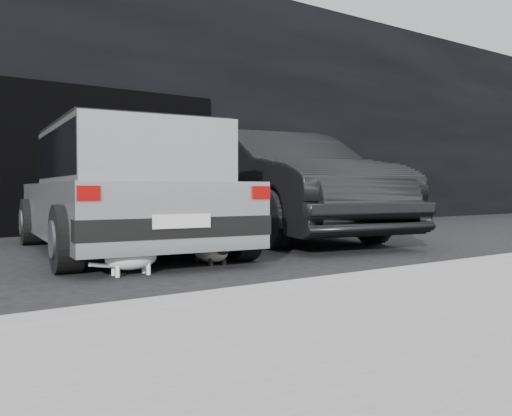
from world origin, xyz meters
TOP-DOWN VIEW (x-y plane):
  - ground at (0.00, 0.00)m, footprint 80.00×80.00m
  - building_facade at (1.00, 6.00)m, footprint 34.00×4.00m
  - garage_opening at (1.00, 3.99)m, footprint 4.00×0.10m
  - curb at (1.00, -2.60)m, footprint 18.00×0.25m
  - silver_hatchback at (-0.03, 0.83)m, footprint 2.45×4.39m
  - second_car at (2.73, 1.40)m, footprint 2.67×5.46m
  - cat_siamese at (0.36, -0.67)m, footprint 0.35×0.89m
  - cat_white at (-0.60, -0.89)m, footprint 0.73×0.27m

SIDE VIEW (x-z plane):
  - ground at x=0.00m, z-range 0.00..0.00m
  - curb at x=1.00m, z-range 0.00..0.12m
  - cat_siamese at x=0.36m, z-range -0.01..0.29m
  - cat_white at x=-0.60m, z-range 0.00..0.33m
  - silver_hatchback at x=-0.03m, z-range 0.07..1.62m
  - second_car at x=2.73m, z-range 0.00..1.72m
  - garage_opening at x=1.00m, z-range 0.00..2.60m
  - building_facade at x=1.00m, z-range 0.00..5.00m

